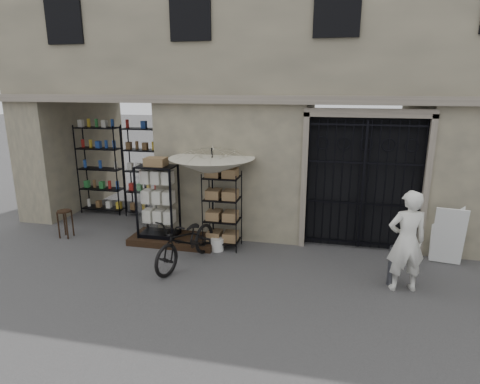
% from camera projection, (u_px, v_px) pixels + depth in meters
% --- Properties ---
extents(ground, '(80.00, 80.00, 0.00)m').
position_uv_depth(ground, '(266.00, 284.00, 7.37)').
color(ground, black).
rests_on(ground, ground).
extents(main_building, '(14.00, 4.00, 9.00)m').
position_uv_depth(main_building, '(294.00, 46.00, 9.98)').
color(main_building, gray).
rests_on(main_building, ground).
extents(shop_recess, '(3.00, 1.70, 3.00)m').
position_uv_depth(shop_recess, '(115.00, 165.00, 10.58)').
color(shop_recess, black).
rests_on(shop_recess, ground).
extents(shop_shelving, '(2.70, 0.50, 2.50)m').
position_uv_depth(shop_shelving, '(123.00, 171.00, 11.12)').
color(shop_shelving, black).
rests_on(shop_shelving, ground).
extents(iron_gate, '(2.50, 0.21, 3.00)m').
position_uv_depth(iron_gate, '(362.00, 182.00, 8.76)').
color(iron_gate, black).
rests_on(iron_gate, ground).
extents(step_platform, '(2.00, 0.90, 0.15)m').
position_uv_depth(step_platform, '(174.00, 239.00, 9.32)').
color(step_platform, black).
rests_on(step_platform, ground).
extents(display_cabinet, '(0.87, 0.58, 1.80)m').
position_uv_depth(display_cabinet, '(158.00, 205.00, 9.15)').
color(display_cabinet, black).
rests_on(display_cabinet, step_platform).
extents(wire_rack, '(0.78, 0.58, 1.73)m').
position_uv_depth(wire_rack, '(222.00, 211.00, 8.86)').
color(wire_rack, black).
rests_on(wire_rack, ground).
extents(market_umbrella, '(2.04, 2.06, 2.68)m').
position_uv_depth(market_umbrella, '(212.00, 162.00, 8.73)').
color(market_umbrella, black).
rests_on(market_umbrella, ground).
extents(white_bucket, '(0.36, 0.36, 0.27)m').
position_uv_depth(white_bucket, '(217.00, 245.00, 8.86)').
color(white_bucket, silver).
rests_on(white_bucket, ground).
extents(bicycle, '(0.93, 1.17, 1.95)m').
position_uv_depth(bicycle, '(188.00, 264.00, 8.21)').
color(bicycle, black).
rests_on(bicycle, ground).
extents(wooden_stool, '(0.33, 0.33, 0.67)m').
position_uv_depth(wooden_stool, '(65.00, 223.00, 9.59)').
color(wooden_stool, black).
rests_on(wooden_stool, ground).
extents(steel_bollard, '(0.18, 0.18, 0.76)m').
position_uv_depth(steel_bollard, '(392.00, 266.00, 7.27)').
color(steel_bollard, '#4B4D54').
rests_on(steel_bollard, ground).
extents(shopkeeper, '(1.07, 1.94, 0.44)m').
position_uv_depth(shopkeeper, '(401.00, 289.00, 7.20)').
color(shopkeeper, silver).
rests_on(shopkeeper, ground).
extents(easel_sign, '(0.68, 0.75, 1.22)m').
position_uv_depth(easel_sign, '(448.00, 233.00, 8.14)').
color(easel_sign, silver).
rests_on(easel_sign, ground).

